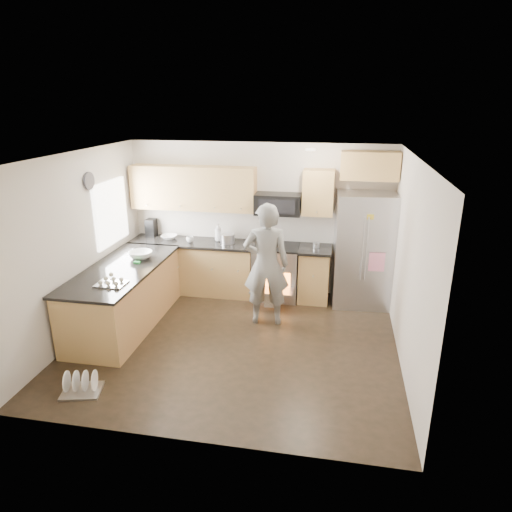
% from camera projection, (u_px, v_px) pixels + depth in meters
% --- Properties ---
extents(ground, '(4.50, 4.50, 0.00)m').
position_uv_depth(ground, '(235.00, 342.00, 6.46)').
color(ground, black).
rests_on(ground, ground).
extents(room_shell, '(4.54, 4.04, 2.62)m').
position_uv_depth(room_shell, '(230.00, 228.00, 5.94)').
color(room_shell, beige).
rests_on(room_shell, ground).
extents(back_cabinet_run, '(4.45, 0.64, 2.50)m').
position_uv_depth(back_cabinet_run, '(224.00, 240.00, 7.87)').
color(back_cabinet_run, '#AF7846').
rests_on(back_cabinet_run, ground).
extents(peninsula, '(0.96, 2.36, 1.04)m').
position_uv_depth(peninsula, '(124.00, 296.00, 6.84)').
color(peninsula, '#AF7846').
rests_on(peninsula, ground).
extents(stove_range, '(0.76, 0.97, 1.79)m').
position_uv_depth(stove_range, '(276.00, 260.00, 7.75)').
color(stove_range, '#B7B7BC').
rests_on(stove_range, ground).
extents(refrigerator, '(0.96, 0.78, 1.88)m').
position_uv_depth(refrigerator, '(363.00, 250.00, 7.43)').
color(refrigerator, '#B7B7BC').
rests_on(refrigerator, ground).
extents(person, '(0.74, 0.54, 1.88)m').
position_uv_depth(person, '(266.00, 265.00, 6.76)').
color(person, gray).
rests_on(person, ground).
extents(dish_rack, '(0.52, 0.45, 0.28)m').
position_uv_depth(dish_rack, '(81.00, 387.00, 5.35)').
color(dish_rack, '#B7B7BC').
rests_on(dish_rack, ground).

